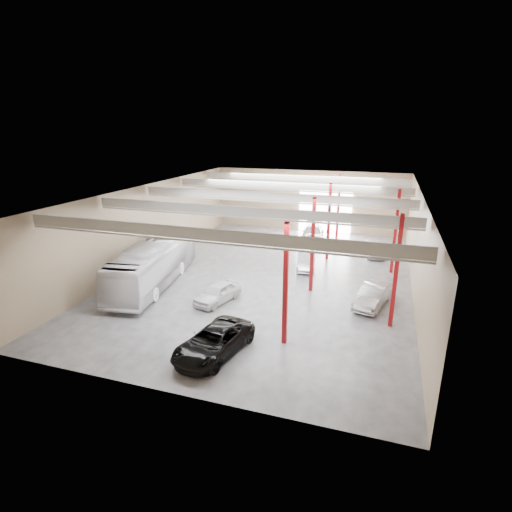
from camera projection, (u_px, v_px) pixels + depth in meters
The scene contains 8 objects.
depot_shell at pixel (273, 215), 31.67m from camera, with size 22.12×32.12×7.06m.
coach_bus at pixel (154, 263), 30.65m from camera, with size 2.81×12.01×3.35m, color silver.
black_sedan at pixel (214, 342), 21.28m from camera, with size 2.46×5.34×1.48m, color black.
car_row_a at pixel (218, 292), 27.76m from camera, with size 1.61×4.00×1.36m, color white.
car_row_b at pixel (306, 260), 34.39m from camera, with size 1.47×4.23×1.39m, color #BABABF.
car_row_c at pixel (313, 233), 43.01m from camera, with size 2.20×5.41×1.57m, color gray.
car_right_near at pixel (373, 296), 27.13m from camera, with size 1.55×4.44×1.46m, color #ABACB0.
car_right_far at pixel (374, 248), 37.83m from camera, with size 1.66×4.13×1.41m, color silver.
Camera 1 is at (8.52, -29.53, 11.64)m, focal length 28.00 mm.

